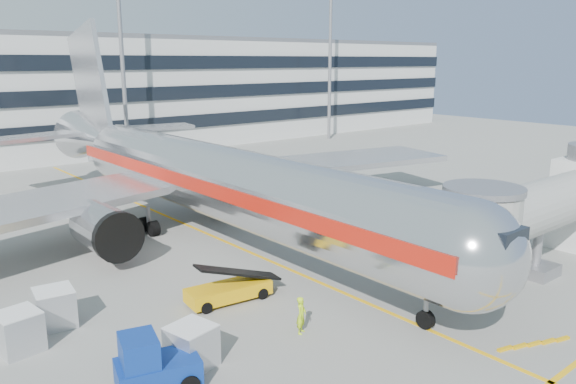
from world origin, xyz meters
TOP-DOWN VIEW (x-y plane):
  - ground at (0.00, 0.00)m, footprint 180.00×180.00m
  - lead_in_line at (0.00, 10.00)m, footprint 0.25×70.00m
  - stop_bar at (0.00, -14.00)m, footprint 6.00×0.25m
  - main_jet at (0.00, 11.72)m, footprint 50.95×48.70m
  - jet_bridge at (12.18, -8.00)m, footprint 17.80×4.50m
  - terminal at (0.00, 57.95)m, footprint 150.00×24.25m
  - light_mast_centre at (8.00, 42.00)m, footprint 2.40×1.20m
  - light_mast_east at (42.00, 42.00)m, footprint 2.40×1.20m
  - belt_loader at (-5.37, 0.52)m, footprint 4.78×2.18m
  - baggage_tug at (-12.18, -4.41)m, footprint 3.46×2.65m
  - cargo_container_left at (-15.24, 2.06)m, footprint 1.89×1.89m
  - cargo_container_right at (-13.24, 3.50)m, footprint 1.94×1.94m
  - cargo_container_front at (-10.15, -3.86)m, footprint 2.00×2.00m
  - ramp_worker at (-4.78, -4.58)m, footprint 0.77×0.70m

SIDE VIEW (x-z plane):
  - ground at x=0.00m, z-range 0.00..0.00m
  - lead_in_line at x=0.00m, z-range 0.00..0.01m
  - stop_bar at x=0.00m, z-range 0.00..0.01m
  - belt_loader at x=-5.37m, z-range -0.48..1.76m
  - ramp_worker at x=-4.78m, z-range 0.00..1.77m
  - cargo_container_front at x=-10.15m, z-range 0.01..1.80m
  - cargo_container_left at x=-15.24m, z-range 0.01..1.80m
  - cargo_container_right at x=-13.24m, z-range 0.01..1.84m
  - baggage_tug at x=-12.18m, z-range -0.15..2.17m
  - jet_bridge at x=12.18m, z-range 0.37..7.37m
  - main_jet at x=0.00m, z-range -3.79..12.26m
  - terminal at x=0.00m, z-range 0.00..15.60m
  - light_mast_centre at x=8.00m, z-range 2.15..27.60m
  - light_mast_east at x=42.00m, z-range 2.15..27.60m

